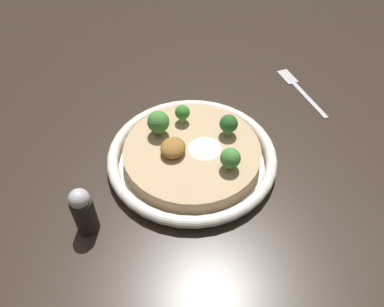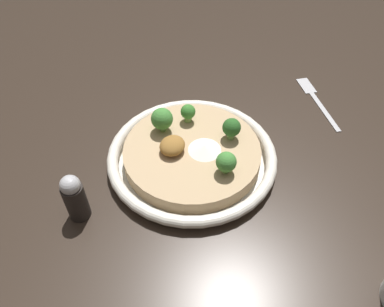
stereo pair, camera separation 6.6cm
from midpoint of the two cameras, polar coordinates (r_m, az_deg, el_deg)
name	(u,v)px [view 1 (the left image)]	position (r m, az deg, el deg)	size (l,w,h in m)	color
ground_plane	(192,162)	(0.67, -2.79, -1.41)	(6.00, 6.00, 0.00)	#2D231C
risotto_bowl	(192,155)	(0.66, -2.84, -0.42)	(0.30, 0.30, 0.04)	silver
cheese_sprinkle	(205,146)	(0.64, -0.95, 0.96)	(0.06, 0.06, 0.01)	white
crispy_onion_garnish	(173,148)	(0.63, -5.89, 0.74)	(0.05, 0.04, 0.03)	olive
broccoli_right	(182,113)	(0.69, -4.23, 6.04)	(0.03, 0.03, 0.04)	#759E4C
broccoli_front_right	(229,124)	(0.66, 2.76, 4.34)	(0.03, 0.03, 0.04)	#668E47
broccoli_front	(230,158)	(0.60, 2.77, -0.91)	(0.03, 0.03, 0.04)	#759E4C
broccoli_back	(158,122)	(0.66, -8.01, 4.62)	(0.04, 0.04, 0.05)	#668E47
fork_utensil	(298,87)	(0.86, 13.68, 9.75)	(0.15, 0.13, 0.00)	#B7B7BC
pepper_shaker	(83,211)	(0.59, -19.39, -8.43)	(0.03, 0.03, 0.09)	black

